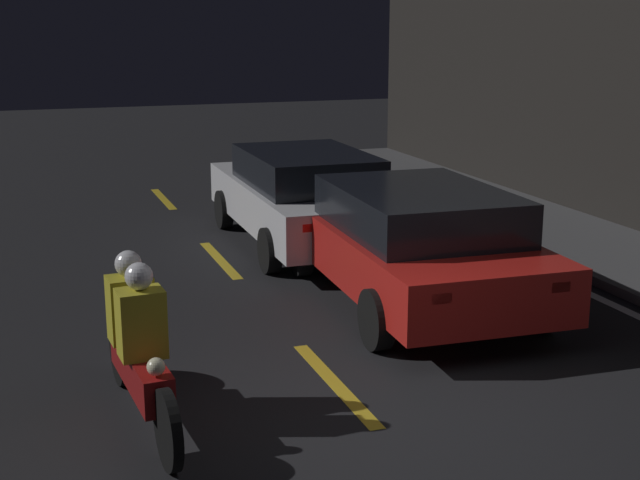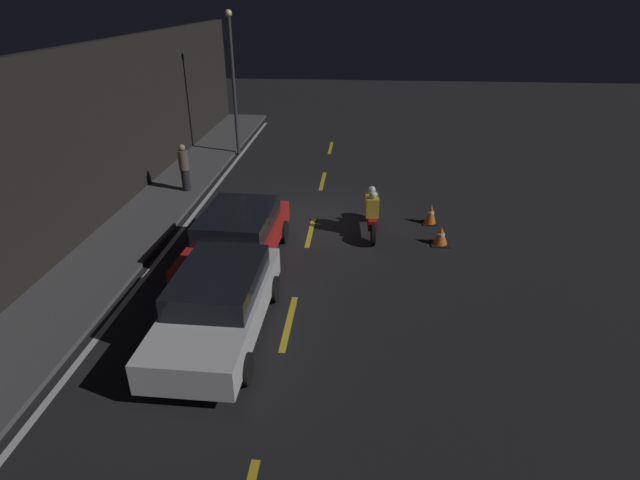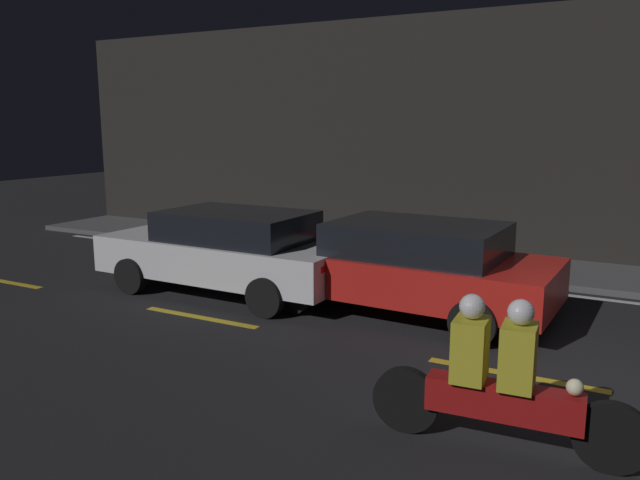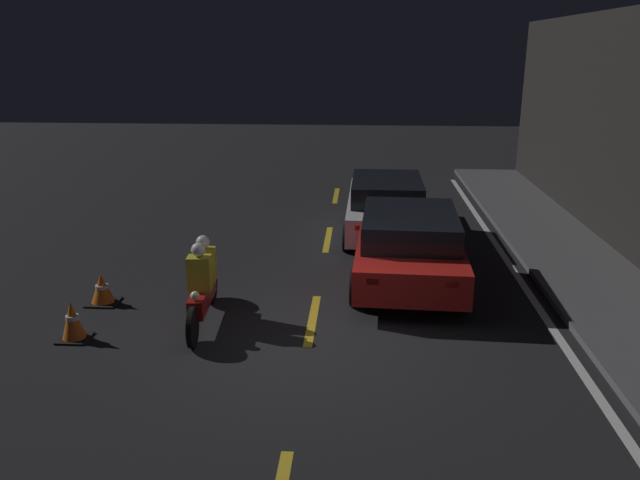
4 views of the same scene
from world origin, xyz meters
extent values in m
plane|color=black|center=(0.00, 0.00, 0.00)|extent=(56.00, 56.00, 0.00)
cube|color=#4C4C4F|center=(0.00, 5.15, 0.06)|extent=(28.00, 2.14, 0.11)
cube|color=black|center=(0.00, 6.37, 2.54)|extent=(28.00, 0.30, 5.08)
cube|color=gold|center=(-5.50, 0.00, 0.00)|extent=(2.00, 0.14, 0.01)
cube|color=gold|center=(-1.00, 0.00, 0.00)|extent=(2.00, 0.14, 0.01)
cube|color=gold|center=(3.50, 0.00, 0.00)|extent=(2.00, 0.14, 0.01)
cube|color=gold|center=(8.00, 0.00, 0.00)|extent=(2.00, 0.14, 0.01)
cube|color=silver|center=(0.00, 3.83, 0.00)|extent=(25.20, 0.14, 0.01)
cube|color=silver|center=(-6.00, 1.35, 0.61)|extent=(4.37, 1.82, 0.61)
cube|color=black|center=(-5.78, 1.34, 1.15)|extent=(2.41, 1.62, 0.47)
cube|color=red|center=(-3.87, 0.74, 0.76)|extent=(0.06, 0.20, 0.10)
cube|color=red|center=(-3.85, 1.89, 0.76)|extent=(0.06, 0.20, 0.10)
cylinder|color=black|center=(-7.36, 0.51, 0.30)|extent=(0.60, 0.19, 0.60)
cylinder|color=black|center=(-7.33, 2.22, 0.30)|extent=(0.60, 0.19, 0.60)
cylinder|color=black|center=(-4.67, 0.47, 0.30)|extent=(0.60, 0.19, 0.60)
cylinder|color=black|center=(-4.64, 2.18, 0.30)|extent=(0.60, 0.19, 0.60)
cube|color=red|center=(-3.00, 1.67, 0.61)|extent=(4.49, 2.07, 0.59)
cube|color=black|center=(-2.78, 1.66, 1.14)|extent=(2.50, 1.80, 0.48)
cube|color=red|center=(-0.85, 0.96, 0.75)|extent=(0.07, 0.20, 0.10)
cube|color=red|center=(-0.80, 2.19, 0.75)|extent=(0.07, 0.20, 0.10)
cylinder|color=black|center=(-4.41, 0.80, 0.31)|extent=(0.63, 0.21, 0.62)
cylinder|color=black|center=(-4.33, 2.65, 0.31)|extent=(0.63, 0.21, 0.62)
cylinder|color=black|center=(-1.67, 0.69, 0.31)|extent=(0.63, 0.21, 0.62)
cylinder|color=black|center=(-1.59, 2.53, 0.31)|extent=(0.63, 0.21, 0.62)
cylinder|color=black|center=(0.08, -1.69, 0.31)|extent=(0.62, 0.12, 0.62)
cylinder|color=black|center=(-1.64, -1.81, 0.31)|extent=(0.62, 0.14, 0.62)
cube|color=maroon|center=(-0.78, -1.75, 0.46)|extent=(1.33, 0.33, 0.30)
sphere|color=#F2EABF|center=(-0.23, -1.71, 0.69)|extent=(0.14, 0.14, 0.14)
cube|color=gold|center=(-0.68, -1.75, 0.88)|extent=(0.30, 0.38, 0.55)
sphere|color=silver|center=(-0.68, -1.75, 1.27)|extent=(0.22, 0.22, 0.22)
cube|color=gold|center=(-1.08, -1.77, 0.88)|extent=(0.30, 0.38, 0.55)
sphere|color=silver|center=(-1.08, -1.77, 1.27)|extent=(0.22, 0.22, 0.22)
cube|color=black|center=(-1.45, -3.69, 0.01)|extent=(0.51, 0.51, 0.03)
cone|color=orange|center=(-1.45, -3.69, 0.28)|extent=(0.39, 0.39, 0.50)
cylinder|color=white|center=(-1.45, -3.69, 0.31)|extent=(0.22, 0.22, 0.06)
cube|color=black|center=(-0.05, -3.57, 0.01)|extent=(0.45, 0.45, 0.03)
cone|color=orange|center=(-0.05, -3.57, 0.33)|extent=(0.35, 0.35, 0.59)
cylinder|color=white|center=(-0.05, -3.57, 0.36)|extent=(0.19, 0.19, 0.07)
cylinder|color=black|center=(1.84, 4.64, 0.49)|extent=(0.28, 0.28, 0.75)
cylinder|color=#594C47|center=(1.84, 4.64, 1.20)|extent=(0.34, 0.34, 0.67)
sphere|color=tan|center=(1.84, 4.64, 1.64)|extent=(0.22, 0.22, 0.22)
cylinder|color=#333338|center=(6.62, 3.93, 2.75)|extent=(0.14, 0.14, 5.50)
sphere|color=#F9D88C|center=(6.62, 3.93, 5.62)|extent=(0.28, 0.28, 0.28)
camera|label=1|loc=(6.04, -2.63, 3.21)|focal=50.00mm
camera|label=2|loc=(-14.15, -1.41, 6.29)|focal=28.00mm
camera|label=3|loc=(0.19, -6.91, 2.81)|focal=35.00mm
camera|label=4|loc=(8.33, 0.75, 4.25)|focal=35.00mm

